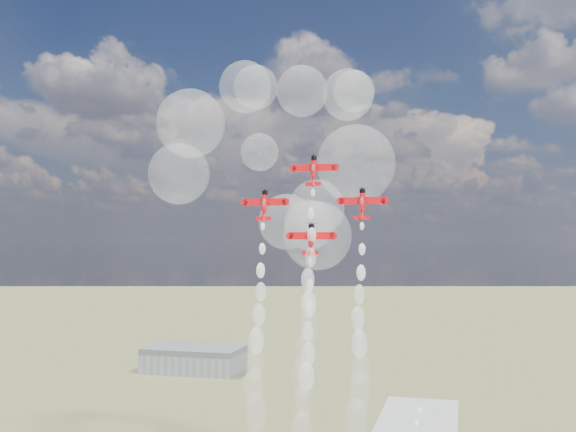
% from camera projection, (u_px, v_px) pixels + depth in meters
% --- Properties ---
extents(hangar, '(50.00, 28.00, 13.00)m').
position_uv_depth(hangar, '(194.00, 359.00, 353.67)').
color(hangar, gray).
rests_on(hangar, ground).
extents(plane_lead, '(10.61, 3.49, 7.52)m').
position_uv_depth(plane_lead, '(314.00, 170.00, 162.10)').
color(plane_lead, red).
rests_on(plane_lead, ground).
extents(plane_left, '(10.61, 3.49, 7.52)m').
position_uv_depth(plane_left, '(264.00, 205.00, 163.41)').
color(plane_left, red).
rests_on(plane_left, ground).
extents(plane_right, '(10.61, 3.49, 7.52)m').
position_uv_depth(plane_right, '(362.00, 203.00, 157.39)').
color(plane_right, red).
rests_on(plane_right, ground).
extents(plane_slot, '(10.61, 3.49, 7.52)m').
position_uv_depth(plane_slot, '(311.00, 239.00, 158.70)').
color(plane_slot, red).
rests_on(plane_slot, ground).
extents(smoke_trail_lead, '(5.16, 11.21, 45.33)m').
position_uv_depth(smoke_trail_lead, '(306.00, 336.00, 154.02)').
color(smoke_trail_lead, white).
rests_on(smoke_trail_lead, plane_lead).
extents(smoke_trail_left, '(5.47, 10.00, 45.72)m').
position_uv_depth(smoke_trail_left, '(256.00, 371.00, 155.59)').
color(smoke_trail_left, white).
rests_on(smoke_trail_left, plane_left).
extents(smoke_trail_right, '(5.63, 11.27, 45.43)m').
position_uv_depth(smoke_trail_right, '(359.00, 377.00, 149.25)').
color(smoke_trail_right, white).
rests_on(smoke_trail_right, plane_right).
extents(smoke_trail_slot, '(5.45, 10.87, 45.57)m').
position_uv_depth(smoke_trail_slot, '(304.00, 412.00, 150.61)').
color(smoke_trail_slot, white).
rests_on(smoke_trail_slot, plane_slot).
extents(drifted_smoke_cloud, '(69.29, 30.51, 59.44)m').
position_uv_depth(drifted_smoke_cloud, '(282.00, 159.00, 186.99)').
color(drifted_smoke_cloud, white).
rests_on(drifted_smoke_cloud, ground).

